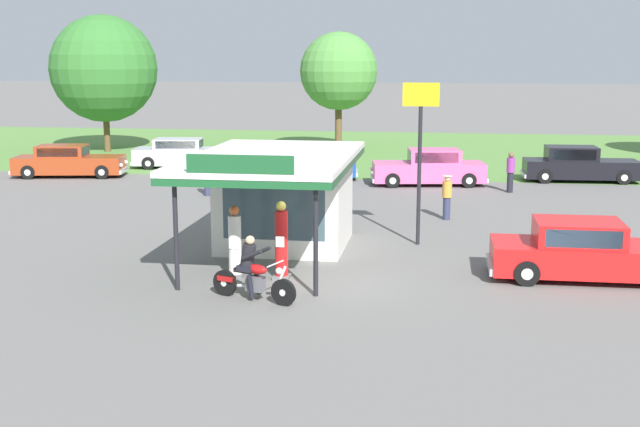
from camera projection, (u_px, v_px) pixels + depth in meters
ground_plane at (325, 284)px, 21.18m from camera, size 300.00×300.00×0.00m
grass_verge_strip at (396, 150)px, 50.29m from camera, size 120.00×24.00×0.01m
service_station_kiosk at (283, 191)px, 24.68m from camera, size 4.40×7.70×3.47m
gas_pump_nearside at (235, 245)px, 21.65m from camera, size 0.44×0.44×1.92m
gas_pump_offside at (281, 243)px, 21.45m from camera, size 0.44×0.44×2.07m
motorcycle_with_rider at (252, 274)px, 19.63m from camera, size 2.21×1.01×1.58m
featured_classic_sedan at (590, 253)px, 21.49m from camera, size 5.46×2.07×1.54m
parked_car_second_row_spare at (301, 164)px, 38.86m from camera, size 5.69×2.55×1.53m
parked_car_back_row_right at (68, 162)px, 39.51m from camera, size 5.48×2.62×1.52m
parked_car_back_row_far_right at (579, 166)px, 38.02m from camera, size 5.39×2.02×1.62m
parked_car_back_row_centre_right at (429, 169)px, 36.98m from camera, size 5.33×2.55×1.62m
parked_car_back_row_far_left at (185, 154)px, 42.64m from camera, size 5.65×2.48×1.51m
bystander_leaning_by_kiosk at (447, 196)px, 29.19m from camera, size 0.35×0.35×1.60m
bystander_standing_back_lot at (207, 176)px, 34.12m from camera, size 0.34×0.34×1.61m
bystander_strolling_foreground at (510, 171)px, 34.94m from camera, size 0.34×0.34×1.72m
tree_oak_left at (104, 69)px, 48.81m from camera, size 6.31×6.31×8.10m
tree_oak_distant_spare at (339, 71)px, 49.01m from camera, size 4.63×4.63×7.12m
roadside_pole_sign at (420, 136)px, 24.90m from camera, size 1.10×0.12×4.96m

